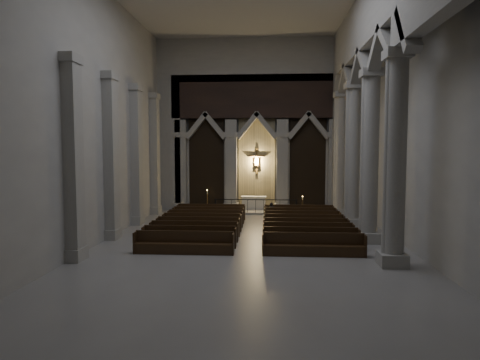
{
  "coord_description": "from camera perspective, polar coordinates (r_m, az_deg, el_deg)",
  "views": [
    {
      "loc": [
        0.82,
        -18.66,
        4.46
      ],
      "look_at": [
        -0.61,
        3.0,
        2.8
      ],
      "focal_mm": 32.0,
      "sensor_mm": 36.0,
      "label": 1
    }
  ],
  "objects": [
    {
      "name": "altar_rail",
      "position": [
        28.27,
        2.09,
        -3.25
      ],
      "size": [
        5.44,
        0.09,
        1.07
      ],
      "color": "black",
      "rests_on": "ground"
    },
    {
      "name": "sanctuary_wall",
      "position": [
        30.29,
        2.25,
        8.45
      ],
      "size": [
        14.0,
        0.77,
        12.0
      ],
      "color": "#9F9C94",
      "rests_on": "ground"
    },
    {
      "name": "candle_stand_right",
      "position": [
        28.33,
        8.35,
        -4.01
      ],
      "size": [
        0.22,
        0.22,
        1.29
      ],
      "color": "olive",
      "rests_on": "ground"
    },
    {
      "name": "worshipper",
      "position": [
        25.87,
        4.23,
        -4.28
      ],
      "size": [
        0.45,
        0.32,
        1.15
      ],
      "primitive_type": "imported",
      "rotation": [
        0.0,
        0.0,
        -0.12
      ],
      "color": "black",
      "rests_on": "ground"
    },
    {
      "name": "room",
      "position": [
        18.94,
        1.29,
        13.92
      ],
      "size": [
        24.0,
        24.1,
        12.0
      ],
      "color": "gray",
      "rests_on": "ground"
    },
    {
      "name": "sanctuary_step",
      "position": [
        29.6,
        2.16,
        -4.15
      ],
      "size": [
        8.5,
        2.6,
        0.15
      ],
      "primitive_type": "cube",
      "color": "#9F9C94",
      "rests_on": "ground"
    },
    {
      "name": "right_arcade",
      "position": [
        20.81,
        17.22,
        13.49
      ],
      "size": [
        1.0,
        24.0,
        12.0
      ],
      "color": "#9F9C94",
      "rests_on": "ground"
    },
    {
      "name": "altar",
      "position": [
        29.95,
        1.85,
        -3.03
      ],
      "size": [
        1.76,
        0.7,
        0.9
      ],
      "color": "silver",
      "rests_on": "sanctuary_step"
    },
    {
      "name": "left_pilasters",
      "position": [
        23.43,
        -15.09,
        2.88
      ],
      "size": [
        0.6,
        13.0,
        8.03
      ],
      "color": "#9F9C94",
      "rests_on": "ground"
    },
    {
      "name": "pews",
      "position": [
        22.2,
        1.61,
        -6.41
      ],
      "size": [
        9.63,
        9.07,
        0.94
      ],
      "color": "black",
      "rests_on": "ground"
    },
    {
      "name": "candle_stand_left",
      "position": [
        28.8,
        -4.37,
        -3.66
      ],
      "size": [
        0.27,
        0.27,
        1.63
      ],
      "color": "olive",
      "rests_on": "ground"
    }
  ]
}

